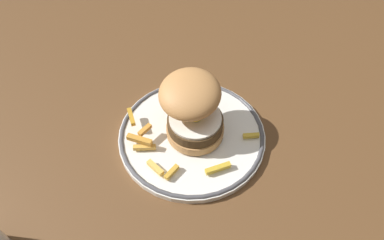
{
  "coord_description": "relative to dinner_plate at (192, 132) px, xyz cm",
  "views": [
    {
      "loc": [
        1.53,
        -38.97,
        53.04
      ],
      "look_at": [
        -0.61,
        0.48,
        4.6
      ],
      "focal_mm": 32.06,
      "sensor_mm": 36.0,
      "label": 1
    }
  ],
  "objects": [
    {
      "name": "fries_pile",
      "position": [
        -2.93,
        -0.09,
        1.55
      ],
      "size": [
        25.17,
        24.2,
        2.51
      ],
      "color": "gold",
      "rests_on": "dinner_plate"
    },
    {
      "name": "ground_plane",
      "position": [
        0.61,
        -0.48,
        -2.84
      ],
      "size": [
        129.49,
        107.31,
        4.0
      ],
      "primitive_type": "cube",
      "color": "brown"
    },
    {
      "name": "burger",
      "position": [
        0.07,
        0.58,
        6.46
      ],
      "size": [
        14.12,
        14.52,
        11.93
      ],
      "color": "tan",
      "rests_on": "dinner_plate"
    },
    {
      "name": "dinner_plate",
      "position": [
        0.0,
        0.0,
        0.0
      ],
      "size": [
        27.76,
        27.76,
        1.6
      ],
      "color": "white",
      "rests_on": "ground_plane"
    }
  ]
}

